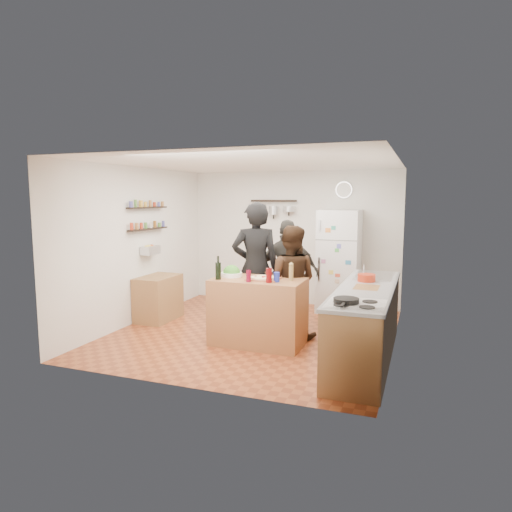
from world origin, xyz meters
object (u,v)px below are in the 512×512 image
at_px(red_bowl, 366,278).
at_px(pepper_mill, 291,273).
at_px(counter_run, 366,324).
at_px(skillet, 346,300).
at_px(person_left, 256,267).
at_px(prep_island, 258,311).
at_px(fridge, 339,261).
at_px(salt_canister, 277,277).
at_px(side_table, 158,298).
at_px(wine_bottle, 218,271).
at_px(wall_clock, 344,190).
at_px(person_back, 288,273).
at_px(salad_bowl, 232,274).
at_px(person_center, 290,282).

bearing_deg(red_bowl, pepper_mill, -166.63).
bearing_deg(counter_run, skillet, -96.05).
bearing_deg(person_left, prep_island, 91.80).
bearing_deg(fridge, salt_canister, -100.11).
distance_m(salt_canister, fridge, 2.35).
bearing_deg(side_table, wine_bottle, -28.89).
bearing_deg(red_bowl, skillet, -92.16).
distance_m(wine_bottle, person_left, 0.81).
bearing_deg(pepper_mill, fridge, 83.01).
relative_size(salt_canister, wall_clock, 0.43).
height_order(pepper_mill, person_back, person_back).
relative_size(prep_island, skillet, 4.66).
height_order(wine_bottle, side_table, wine_bottle).
bearing_deg(salad_bowl, skillet, -31.61).
bearing_deg(wall_clock, fridge, -90.00).
bearing_deg(pepper_mill, salt_canister, -131.42).
height_order(person_center, fridge, fridge).
bearing_deg(wine_bottle, fridge, 63.35).
bearing_deg(person_left, counter_run, 136.81).
bearing_deg(red_bowl, person_center, 170.68).
xyz_separation_m(skillet, side_table, (-3.34, 1.64, -0.58)).
bearing_deg(fridge, counter_run, -71.94).
xyz_separation_m(wine_bottle, salt_canister, (0.80, 0.10, -0.05)).
xyz_separation_m(pepper_mill, side_table, (-2.43, 0.54, -0.64)).
distance_m(prep_island, fridge, 2.35).
height_order(person_left, wall_clock, wall_clock).
distance_m(prep_island, person_center, 0.66).
bearing_deg(person_left, side_table, -23.65).
bearing_deg(person_center, red_bowl, 165.93).
relative_size(prep_island, fridge, 0.69).
height_order(skillet, fridge, fridge).
bearing_deg(fridge, person_center, -102.68).
distance_m(wine_bottle, person_center, 1.09).
relative_size(pepper_mill, wall_clock, 0.65).
bearing_deg(red_bowl, wall_clock, 107.30).
distance_m(person_back, skillet, 2.45).
xyz_separation_m(salt_canister, skillet, (1.06, -0.93, -0.03)).
distance_m(salad_bowl, wall_clock, 2.98).
bearing_deg(red_bowl, counter_run, -82.54).
xyz_separation_m(wine_bottle, person_left, (0.25, 0.77, -0.05)).
xyz_separation_m(prep_island, person_back, (0.11, 1.05, 0.38)).
distance_m(skillet, fridge, 3.31).
xyz_separation_m(person_left, person_center, (0.57, -0.09, -0.16)).
relative_size(counter_run, side_table, 3.29).
height_order(salt_canister, side_table, salt_canister).
bearing_deg(prep_island, wall_clock, 74.24).
bearing_deg(skillet, person_back, 120.83).
distance_m(pepper_mill, salt_canister, 0.23).
bearing_deg(prep_island, red_bowl, 11.16).
bearing_deg(side_table, prep_island, -16.75).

